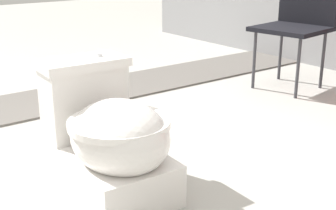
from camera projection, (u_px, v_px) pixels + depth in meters
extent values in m
plane|color=#A8A59E|center=(59.00, 207.00, 1.79)|extent=(14.00, 14.00, 0.00)
cube|color=#605B56|center=(48.00, 101.00, 3.03)|extent=(0.56, 8.00, 0.01)
cube|color=white|center=(109.00, 169.00, 1.91)|extent=(0.62, 0.37, 0.17)
ellipsoid|color=white|center=(120.00, 137.00, 1.77)|extent=(0.46, 0.38, 0.28)
cylinder|color=white|center=(119.00, 123.00, 1.75)|extent=(0.41, 0.41, 0.03)
cube|color=white|center=(85.00, 101.00, 2.00)|extent=(0.20, 0.35, 0.30)
cube|color=white|center=(82.00, 63.00, 1.94)|extent=(0.22, 0.37, 0.04)
cylinder|color=silver|center=(99.00, 55.00, 1.98)|extent=(0.02, 0.02, 0.01)
cube|color=black|center=(291.00, 29.00, 3.20)|extent=(0.50, 0.50, 0.03)
cylinder|color=#38383D|center=(298.00, 68.00, 3.04)|extent=(0.02, 0.02, 0.40)
cylinder|color=#38383D|center=(254.00, 60.00, 3.26)|extent=(0.02, 0.02, 0.40)
cylinder|color=#38383D|center=(323.00, 60.00, 3.27)|extent=(0.02, 0.02, 0.40)
cylinder|color=#38383D|center=(280.00, 53.00, 3.49)|extent=(0.02, 0.02, 0.40)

